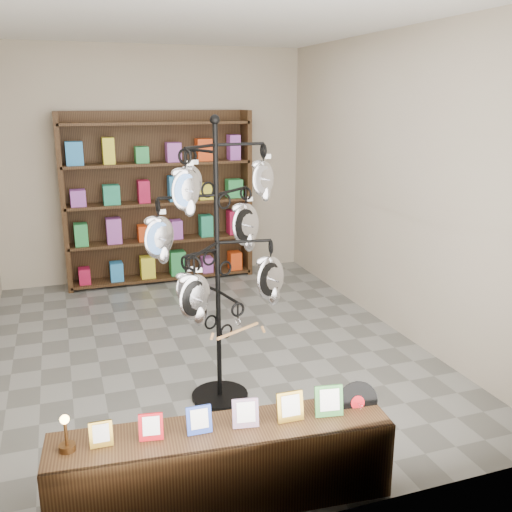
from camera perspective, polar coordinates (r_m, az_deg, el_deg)
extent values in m
plane|color=slate|center=(5.66, -5.18, -9.05)|extent=(5.00, 5.00, 0.00)
plane|color=#B1A58F|center=(7.65, -10.09, 8.91)|extent=(4.00, 0.00, 4.00)
plane|color=#B1A58F|center=(2.91, 6.22, -1.42)|extent=(4.00, 0.00, 4.00)
plane|color=#B1A58F|center=(6.01, 13.43, 6.99)|extent=(0.00, 5.00, 5.00)
plane|color=white|center=(5.19, -6.04, 22.67)|extent=(5.00, 5.00, 0.00)
cylinder|color=black|center=(4.77, -3.63, -13.75)|extent=(0.59, 0.59, 0.03)
cylinder|color=black|center=(4.35, -3.86, -1.32)|extent=(0.05, 0.05, 2.18)
sphere|color=black|center=(4.17, -4.15, 13.44)|extent=(0.07, 0.07, 0.07)
ellipsoid|color=silver|center=(4.65, -5.48, -5.47)|extent=(0.12, 0.08, 0.23)
cube|color=tan|center=(4.22, -1.82, -7.49)|extent=(0.38, 0.20, 0.04)
cube|color=black|center=(3.60, -3.29, -20.20)|extent=(2.02, 0.59, 0.49)
cube|color=gold|center=(3.39, -15.24, -16.81)|extent=(0.13, 0.06, 0.15)
cube|color=#B50E15|center=(3.38, -10.46, -16.45)|extent=(0.14, 0.06, 0.15)
cube|color=#263FA5|center=(3.40, -5.72, -15.99)|extent=(0.15, 0.06, 0.16)
cube|color=#E54C33|center=(3.44, -1.07, -15.43)|extent=(0.16, 0.07, 0.17)
cube|color=gold|center=(3.50, 3.42, -14.80)|extent=(0.17, 0.07, 0.18)
cube|color=#337233|center=(3.57, 7.30, -14.18)|extent=(0.18, 0.07, 0.19)
cylinder|color=black|center=(3.71, 10.11, -14.23)|extent=(0.28, 0.09, 0.27)
cylinder|color=#B50E15|center=(3.70, 10.13, -14.25)|extent=(0.09, 0.03, 0.09)
cylinder|color=#4D3016|center=(3.43, -18.35, -17.71)|extent=(0.09, 0.09, 0.04)
cylinder|color=#4D3016|center=(3.39, -18.47, -16.55)|extent=(0.02, 0.02, 0.13)
sphere|color=#FFBF59|center=(3.34, -18.60, -15.23)|extent=(0.05, 0.05, 0.05)
cube|color=black|center=(7.65, -9.88, 5.89)|extent=(2.40, 0.04, 2.20)
cube|color=black|center=(7.39, -18.74, 4.97)|extent=(0.06, 0.36, 2.20)
cube|color=black|center=(7.77, -1.02, 6.26)|extent=(0.06, 0.36, 2.20)
cube|color=black|center=(7.73, -9.32, -1.99)|extent=(2.36, 0.36, 0.04)
cube|color=black|center=(7.60, -9.48, 1.61)|extent=(2.36, 0.36, 0.03)
cube|color=black|center=(7.50, -9.65, 5.32)|extent=(2.36, 0.36, 0.04)
cube|color=black|center=(7.43, -9.83, 9.12)|extent=(2.36, 0.36, 0.04)
cube|color=black|center=(7.39, -10.01, 12.97)|extent=(2.36, 0.36, 0.04)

